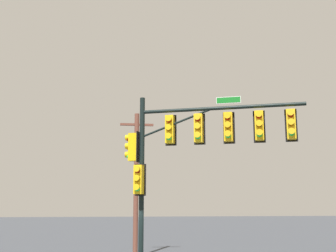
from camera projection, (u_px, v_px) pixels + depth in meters
The scene contains 2 objects.
signal_pole_assembly at pixel (192, 144), 15.70m from camera, with size 6.61×2.71×6.96m.
utility_pole at pixel (136, 180), 21.72m from camera, with size 1.80×0.25×7.53m.
Camera 1 is at (-0.59, -16.14, 2.88)m, focal length 43.94 mm.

